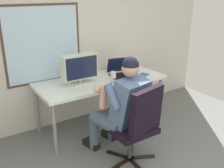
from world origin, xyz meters
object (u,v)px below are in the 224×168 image
crt_monitor (79,67)px  office_chair (138,122)px  cd_case (144,75)px  laptop (121,70)px  desk (101,83)px  wine_glass (113,75)px  person_seated (121,106)px

crt_monitor → office_chair: bearing=-79.7°
cd_case → laptop: bearing=143.8°
desk → wine_glass: (0.06, -0.21, 0.15)m
person_seated → cd_case: bearing=35.5°
desk → laptop: laptop is taller
office_chair → crt_monitor: size_ratio=2.01×
crt_monitor → desk: bearing=-0.2°
desk → office_chair: office_chair is taller
person_seated → laptop: bearing=55.2°
office_chair → laptop: (0.51, 1.05, 0.24)m
office_chair → laptop: bearing=64.2°
laptop → crt_monitor: bearing=-177.8°
laptop → cd_case: size_ratio=2.35×
desk → person_seated: size_ratio=1.45×
laptop → cd_case: laptop is taller
person_seated → wine_glass: (0.25, 0.55, 0.17)m
laptop → desk: bearing=-175.5°
office_chair → wine_glass: office_chair is taller
crt_monitor → cd_case: crt_monitor is taller
laptop → wine_glass: size_ratio=2.69×
desk → wine_glass: bearing=-73.5°
desk → office_chair: 1.04m
desk → cd_case: bearing=-15.2°
person_seated → crt_monitor: person_seated is taller
cd_case → crt_monitor: bearing=169.7°
office_chair → laptop: office_chair is taller
crt_monitor → person_seated: bearing=-79.8°
office_chair → person_seated: bearing=100.4°
person_seated → crt_monitor: (-0.14, 0.77, 0.30)m
desk → crt_monitor: 0.43m
desk → office_chair: (-0.14, -1.02, -0.13)m
desk → person_seated: (-0.19, -0.77, -0.02)m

